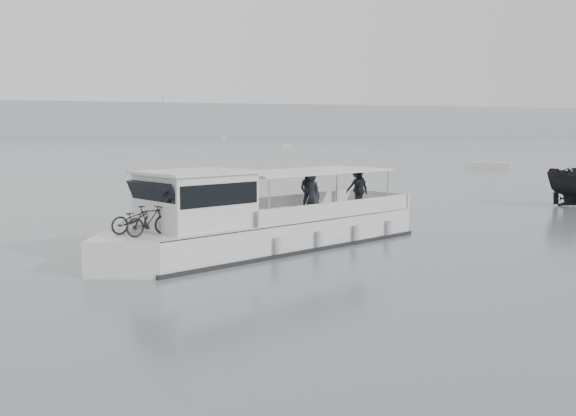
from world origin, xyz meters
name	(u,v)px	position (x,y,z in m)	size (l,w,h in m)	color
ground	(239,262)	(0.00, 0.00, 0.00)	(1400.00, 1400.00, 0.00)	slate
headland	(75,120)	(0.00, 560.00, 14.00)	(1400.00, 90.00, 28.00)	#939EA8
tour_boat	(252,225)	(1.04, 1.96, 1.04)	(14.58, 8.89, 6.36)	white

